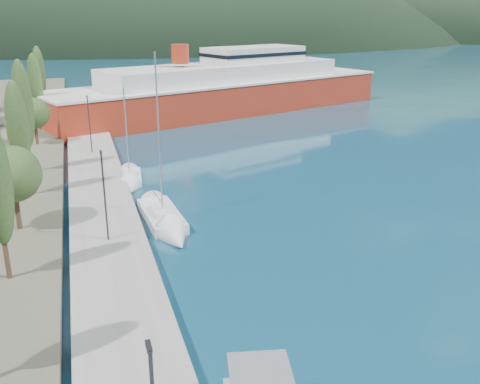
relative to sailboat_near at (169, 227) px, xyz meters
name	(u,v)px	position (x,y,z in m)	size (l,w,h in m)	color
ground	(115,74)	(4.58, 103.21, -0.33)	(1400.00, 1400.00, 0.00)	navy
quay	(99,193)	(-4.42, 9.21, 0.07)	(5.00, 88.00, 0.80)	gray
tree_row	(24,124)	(-10.26, 14.68, 5.36)	(3.93, 65.26, 10.53)	#47301E
lamp_posts	(104,189)	(-4.42, -1.23, 3.76)	(0.15, 46.44, 6.06)	#2D2D33
sailboat_near	(169,227)	(0.00, 0.00, 0.00)	(3.11, 9.62, 13.65)	silver
sailboat_mid	(130,183)	(-1.54, 11.63, -0.05)	(2.66, 6.71, 9.64)	silver
ferry	(226,90)	(17.06, 45.13, 3.10)	(57.41, 30.71, 11.27)	#AB2C17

